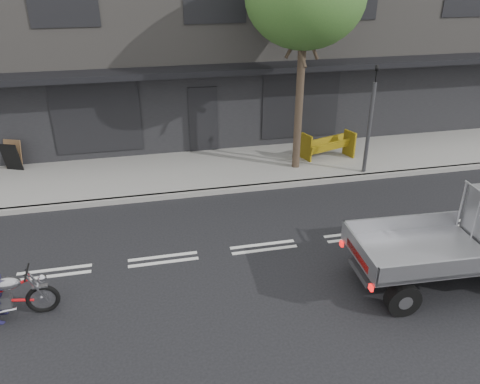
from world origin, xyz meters
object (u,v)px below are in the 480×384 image
object	(u,v)px
construction_barrier	(331,147)
traffic_light_pole	(369,126)
sandwich_board	(11,157)
motorcycle	(4,296)

from	to	relation	value
construction_barrier	traffic_light_pole	bearing A→B (deg)	-57.41
construction_barrier	sandwich_board	world-z (taller)	construction_barrier
traffic_light_pole	sandwich_board	distance (m)	11.25
traffic_light_pole	construction_barrier	distance (m)	1.67
motorcycle	construction_barrier	bearing A→B (deg)	29.90
traffic_light_pole	motorcycle	size ratio (longest dim) A/B	1.79
traffic_light_pole	sandwich_board	bearing A→B (deg)	167.30
traffic_light_pole	construction_barrier	xyz separation A→B (m)	(-0.71, 1.10, -1.04)
sandwich_board	traffic_light_pole	bearing A→B (deg)	9.47
motorcycle	construction_barrier	world-z (taller)	construction_barrier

